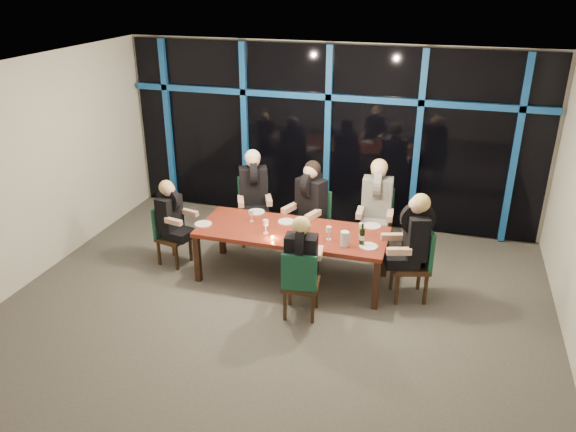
{
  "coord_description": "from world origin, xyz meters",
  "views": [
    {
      "loc": [
        1.93,
        -5.88,
        4.04
      ],
      "look_at": [
        0.0,
        0.6,
        1.05
      ],
      "focal_mm": 35.0,
      "sensor_mm": 36.0,
      "label": 1
    }
  ],
  "objects_px": {
    "diner_end_right": "(413,232)",
    "diner_far_mid": "(310,196)",
    "chair_far_left": "(254,206)",
    "diner_end_left": "(171,211)",
    "chair_far_right": "(376,219)",
    "diner_far_left": "(253,184)",
    "diner_near_mid": "(302,251)",
    "wine_bottle": "(362,237)",
    "dining_table": "(292,235)",
    "chair_end_right": "(417,259)",
    "chair_far_mid": "(313,219)",
    "diner_far_right": "(377,195)",
    "chair_end_left": "(169,232)",
    "chair_near_mid": "(300,281)",
    "water_pitcher": "(345,239)"
  },
  "relations": [
    {
      "from": "diner_end_right",
      "to": "diner_near_mid",
      "type": "height_order",
      "value": "diner_end_right"
    },
    {
      "from": "chair_end_left",
      "to": "chair_far_right",
      "type": "bearing_deg",
      "value": -56.54
    },
    {
      "from": "chair_end_left",
      "to": "diner_near_mid",
      "type": "height_order",
      "value": "diner_near_mid"
    },
    {
      "from": "diner_end_left",
      "to": "diner_far_mid",
      "type": "bearing_deg",
      "value": -54.07
    },
    {
      "from": "chair_far_right",
      "to": "diner_far_mid",
      "type": "height_order",
      "value": "diner_far_mid"
    },
    {
      "from": "chair_far_left",
      "to": "chair_near_mid",
      "type": "distance_m",
      "value": 2.36
    },
    {
      "from": "dining_table",
      "to": "diner_end_left",
      "type": "height_order",
      "value": "diner_end_left"
    },
    {
      "from": "chair_far_right",
      "to": "diner_near_mid",
      "type": "relative_size",
      "value": 1.14
    },
    {
      "from": "chair_near_mid",
      "to": "diner_far_left",
      "type": "height_order",
      "value": "diner_far_left"
    },
    {
      "from": "diner_near_mid",
      "to": "wine_bottle",
      "type": "distance_m",
      "value": 0.92
    },
    {
      "from": "chair_far_left",
      "to": "chair_near_mid",
      "type": "bearing_deg",
      "value": -79.87
    },
    {
      "from": "chair_far_left",
      "to": "chair_far_mid",
      "type": "distance_m",
      "value": 1.04
    },
    {
      "from": "chair_far_right",
      "to": "diner_far_right",
      "type": "relative_size",
      "value": 1.03
    },
    {
      "from": "chair_far_right",
      "to": "wine_bottle",
      "type": "xyz_separation_m",
      "value": [
        -0.01,
        -1.26,
        0.28
      ]
    },
    {
      "from": "diner_far_right",
      "to": "chair_far_left",
      "type": "bearing_deg",
      "value": 175.78
    },
    {
      "from": "diner_far_left",
      "to": "chair_far_mid",
      "type": "bearing_deg",
      "value": -30.44
    },
    {
      "from": "chair_far_right",
      "to": "diner_far_left",
      "type": "height_order",
      "value": "diner_far_left"
    },
    {
      "from": "dining_table",
      "to": "chair_far_mid",
      "type": "distance_m",
      "value": 0.86
    },
    {
      "from": "chair_near_mid",
      "to": "diner_end_left",
      "type": "relative_size",
      "value": 1.09
    },
    {
      "from": "chair_near_mid",
      "to": "diner_far_right",
      "type": "xyz_separation_m",
      "value": [
        0.63,
        1.92,
        0.47
      ]
    },
    {
      "from": "chair_far_mid",
      "to": "chair_far_right",
      "type": "distance_m",
      "value": 0.95
    },
    {
      "from": "chair_far_left",
      "to": "diner_end_left",
      "type": "xyz_separation_m",
      "value": [
        -0.86,
        -1.1,
        0.27
      ]
    },
    {
      "from": "chair_far_left",
      "to": "chair_far_right",
      "type": "bearing_deg",
      "value": -22.23
    },
    {
      "from": "dining_table",
      "to": "diner_far_left",
      "type": "height_order",
      "value": "diner_far_left"
    },
    {
      "from": "diner_end_left",
      "to": "chair_far_mid",
      "type": "bearing_deg",
      "value": -52.38
    },
    {
      "from": "diner_far_mid",
      "to": "chair_far_right",
      "type": "bearing_deg",
      "value": 39.7
    },
    {
      "from": "diner_far_mid",
      "to": "wine_bottle",
      "type": "bearing_deg",
      "value": -24.02
    },
    {
      "from": "diner_end_right",
      "to": "diner_far_mid",
      "type": "bearing_deg",
      "value": -134.21
    },
    {
      "from": "dining_table",
      "to": "chair_end_left",
      "type": "height_order",
      "value": "chair_end_left"
    },
    {
      "from": "chair_far_mid",
      "to": "diner_far_right",
      "type": "height_order",
      "value": "diner_far_right"
    },
    {
      "from": "diner_end_left",
      "to": "chair_end_left",
      "type": "bearing_deg",
      "value": 90.0
    },
    {
      "from": "chair_far_mid",
      "to": "wine_bottle",
      "type": "height_order",
      "value": "wine_bottle"
    },
    {
      "from": "dining_table",
      "to": "diner_far_right",
      "type": "height_order",
      "value": "diner_far_right"
    },
    {
      "from": "chair_near_mid",
      "to": "diner_far_left",
      "type": "distance_m",
      "value": 2.32
    },
    {
      "from": "chair_end_right",
      "to": "diner_far_mid",
      "type": "distance_m",
      "value": 1.87
    },
    {
      "from": "chair_far_right",
      "to": "diner_end_left",
      "type": "bearing_deg",
      "value": -160.7
    },
    {
      "from": "chair_far_left",
      "to": "chair_far_mid",
      "type": "xyz_separation_m",
      "value": [
        1.02,
        -0.2,
        -0.01
      ]
    },
    {
      "from": "chair_far_right",
      "to": "wine_bottle",
      "type": "distance_m",
      "value": 1.29
    },
    {
      "from": "diner_far_mid",
      "to": "diner_end_left",
      "type": "xyz_separation_m",
      "value": [
        -1.85,
        -0.82,
        -0.13
      ]
    },
    {
      "from": "chair_end_right",
      "to": "diner_end_left",
      "type": "relative_size",
      "value": 1.17
    },
    {
      "from": "chair_end_right",
      "to": "diner_far_right",
      "type": "bearing_deg",
      "value": -162.62
    },
    {
      "from": "diner_far_mid",
      "to": "dining_table",
      "type": "bearing_deg",
      "value": -72.7
    },
    {
      "from": "chair_far_left",
      "to": "wine_bottle",
      "type": "bearing_deg",
      "value": -55.82
    },
    {
      "from": "chair_far_right",
      "to": "wine_bottle",
      "type": "height_order",
      "value": "wine_bottle"
    },
    {
      "from": "diner_end_right",
      "to": "chair_end_right",
      "type": "bearing_deg",
      "value": 90.0
    },
    {
      "from": "chair_far_mid",
      "to": "chair_far_right",
      "type": "xyz_separation_m",
      "value": [
        0.92,
        0.24,
        0.01
      ]
    },
    {
      "from": "diner_far_mid",
      "to": "wine_bottle",
      "type": "xyz_separation_m",
      "value": [
        0.94,
        -0.94,
        -0.11
      ]
    },
    {
      "from": "diner_end_left",
      "to": "diner_end_right",
      "type": "distance_m",
      "value": 3.42
    },
    {
      "from": "chair_far_mid",
      "to": "water_pitcher",
      "type": "xyz_separation_m",
      "value": [
        0.7,
        -1.1,
        0.28
      ]
    },
    {
      "from": "diner_far_right",
      "to": "diner_near_mid",
      "type": "relative_size",
      "value": 1.11
    }
  ]
}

